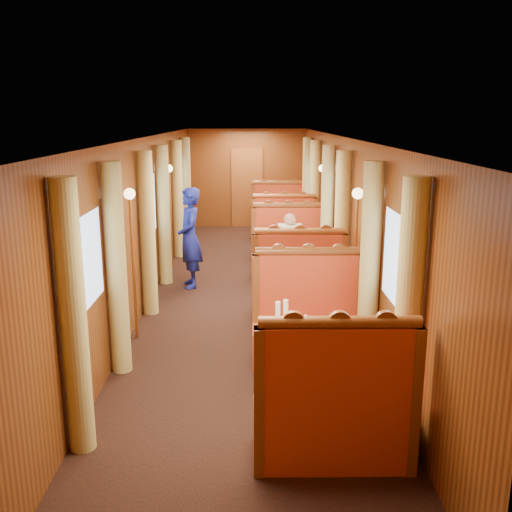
{
  "coord_description": "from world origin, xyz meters",
  "views": [
    {
      "loc": [
        0.08,
        -8.71,
        2.8
      ],
      "look_at": [
        0.15,
        -1.58,
        1.05
      ],
      "focal_mm": 40.0,
      "sensor_mm": 36.0,
      "label": 1
    }
  ],
  "objects_px": {
    "banquette_near_fwd": "(333,416)",
    "table_mid": "(293,273)",
    "banquette_near_aft": "(308,327)",
    "teapot_right": "(316,332)",
    "teapot_back": "(306,325)",
    "banquette_mid_aft": "(288,255)",
    "table_far": "(281,231)",
    "rose_vase_far": "(280,205)",
    "table_near": "(318,368)",
    "tea_tray": "(311,334)",
    "fruit_plate": "(349,334)",
    "steward": "(190,238)",
    "banquette_far_aft": "(279,220)",
    "banquette_mid_fwd": "(298,289)",
    "teapot_left": "(302,329)",
    "rose_vase_mid": "(292,240)",
    "banquette_far_fwd": "(284,238)",
    "passenger": "(290,241)"
  },
  "relations": [
    {
      "from": "table_far",
      "to": "passenger",
      "type": "bearing_deg",
      "value": -90.0
    },
    {
      "from": "banquette_near_aft",
      "to": "table_far",
      "type": "relative_size",
      "value": 1.28
    },
    {
      "from": "banquette_near_fwd",
      "to": "banquette_far_fwd",
      "type": "xyz_separation_m",
      "value": [
        0.0,
        7.0,
        0.0
      ]
    },
    {
      "from": "teapot_back",
      "to": "passenger",
      "type": "relative_size",
      "value": 0.2
    },
    {
      "from": "table_far",
      "to": "banquette_far_aft",
      "type": "height_order",
      "value": "banquette_far_aft"
    },
    {
      "from": "banquette_near_fwd",
      "to": "steward",
      "type": "bearing_deg",
      "value": 108.32
    },
    {
      "from": "teapot_left",
      "to": "banquette_near_fwd",
      "type": "bearing_deg",
      "value": -55.7
    },
    {
      "from": "banquette_near_fwd",
      "to": "rose_vase_mid",
      "type": "height_order",
      "value": "banquette_near_fwd"
    },
    {
      "from": "tea_tray",
      "to": "teapot_right",
      "type": "height_order",
      "value": "teapot_right"
    },
    {
      "from": "table_far",
      "to": "teapot_right",
      "type": "xyz_separation_m",
      "value": [
        -0.05,
        -7.14,
        0.44
      ]
    },
    {
      "from": "banquette_mid_fwd",
      "to": "teapot_back",
      "type": "bearing_deg",
      "value": -93.06
    },
    {
      "from": "banquette_far_aft",
      "to": "rose_vase_mid",
      "type": "xyz_separation_m",
      "value": [
        -0.01,
        -4.52,
        0.5
      ]
    },
    {
      "from": "fruit_plate",
      "to": "teapot_left",
      "type": "bearing_deg",
      "value": 177.11
    },
    {
      "from": "banquette_mid_fwd",
      "to": "steward",
      "type": "bearing_deg",
      "value": 136.94
    },
    {
      "from": "table_far",
      "to": "banquette_far_aft",
      "type": "xyz_separation_m",
      "value": [
        0.0,
        1.01,
        0.05
      ]
    },
    {
      "from": "banquette_mid_aft",
      "to": "steward",
      "type": "distance_m",
      "value": 1.79
    },
    {
      "from": "table_mid",
      "to": "steward",
      "type": "xyz_separation_m",
      "value": [
        -1.68,
        0.55,
        0.46
      ]
    },
    {
      "from": "table_near",
      "to": "banquette_mid_aft",
      "type": "relative_size",
      "value": 0.78
    },
    {
      "from": "steward",
      "to": "tea_tray",
      "type": "bearing_deg",
      "value": 8.17
    },
    {
      "from": "banquette_far_aft",
      "to": "banquette_near_fwd",
      "type": "bearing_deg",
      "value": -90.0
    },
    {
      "from": "banquette_far_aft",
      "to": "steward",
      "type": "distance_m",
      "value": 4.32
    },
    {
      "from": "banquette_near_fwd",
      "to": "banquette_far_aft",
      "type": "distance_m",
      "value": 9.03
    },
    {
      "from": "rose_vase_far",
      "to": "table_near",
      "type": "bearing_deg",
      "value": -89.89
    },
    {
      "from": "banquette_mid_aft",
      "to": "banquette_far_aft",
      "type": "bearing_deg",
      "value": 90.0
    },
    {
      "from": "banquette_near_aft",
      "to": "teapot_right",
      "type": "bearing_deg",
      "value": -92.56
    },
    {
      "from": "banquette_near_fwd",
      "to": "table_mid",
      "type": "xyz_separation_m",
      "value": [
        0.0,
        4.51,
        -0.05
      ]
    },
    {
      "from": "table_far",
      "to": "teapot_left",
      "type": "distance_m",
      "value": 7.08
    },
    {
      "from": "teapot_back",
      "to": "banquette_mid_aft",
      "type": "bearing_deg",
      "value": 83.35
    },
    {
      "from": "banquette_near_fwd",
      "to": "passenger",
      "type": "height_order",
      "value": "banquette_near_fwd"
    },
    {
      "from": "banquette_far_fwd",
      "to": "banquette_near_aft",
      "type": "bearing_deg",
      "value": -90.0
    },
    {
      "from": "teapot_right",
      "to": "rose_vase_mid",
      "type": "relative_size",
      "value": 0.46
    },
    {
      "from": "table_near",
      "to": "teapot_right",
      "type": "relative_size",
      "value": 6.33
    },
    {
      "from": "table_far",
      "to": "rose_vase_far",
      "type": "bearing_deg",
      "value": 114.55
    },
    {
      "from": "banquette_far_aft",
      "to": "teapot_left",
      "type": "distance_m",
      "value": 8.09
    },
    {
      "from": "banquette_mid_fwd",
      "to": "tea_tray",
      "type": "bearing_deg",
      "value": -92.0
    },
    {
      "from": "tea_tray",
      "to": "fruit_plate",
      "type": "xyz_separation_m",
      "value": [
        0.36,
        -0.03,
        0.01
      ]
    },
    {
      "from": "table_near",
      "to": "table_far",
      "type": "xyz_separation_m",
      "value": [
        0.0,
        7.0,
        0.0
      ]
    },
    {
      "from": "banquette_far_fwd",
      "to": "table_mid",
      "type": "bearing_deg",
      "value": -90.0
    },
    {
      "from": "banquette_far_aft",
      "to": "teapot_back",
      "type": "height_order",
      "value": "banquette_far_aft"
    },
    {
      "from": "table_near",
      "to": "table_far",
      "type": "distance_m",
      "value": 7.0
    },
    {
      "from": "table_near",
      "to": "fruit_plate",
      "type": "bearing_deg",
      "value": -17.77
    },
    {
      "from": "rose_vase_mid",
      "to": "passenger",
      "type": "bearing_deg",
      "value": 88.85
    },
    {
      "from": "table_near",
      "to": "fruit_plate",
      "type": "xyz_separation_m",
      "value": [
        0.27,
        -0.09,
        0.39
      ]
    },
    {
      "from": "table_far",
      "to": "teapot_back",
      "type": "relative_size",
      "value": 6.96
    },
    {
      "from": "table_mid",
      "to": "banquette_mid_fwd",
      "type": "bearing_deg",
      "value": -90.0
    },
    {
      "from": "banquette_far_fwd",
      "to": "tea_tray",
      "type": "bearing_deg",
      "value": -90.84
    },
    {
      "from": "table_mid",
      "to": "tea_tray",
      "type": "height_order",
      "value": "tea_tray"
    },
    {
      "from": "table_near",
      "to": "banquette_near_aft",
      "type": "height_order",
      "value": "banquette_near_aft"
    },
    {
      "from": "banquette_near_aft",
      "to": "rose_vase_mid",
      "type": "relative_size",
      "value": 3.72
    },
    {
      "from": "banquette_far_fwd",
      "to": "fruit_plate",
      "type": "bearing_deg",
      "value": -87.41
    }
  ]
}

